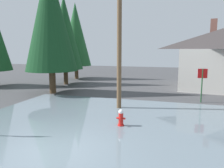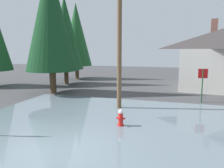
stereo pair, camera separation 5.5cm
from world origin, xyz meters
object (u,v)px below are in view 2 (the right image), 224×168
(pine_tree_tall_left, at_px, (65,33))
(pine_tree_mid_left, at_px, (76,35))
(pine_tree_far_center, at_px, (50,17))
(utility_pole, at_px, (119,38))
(fire_hydrant, at_px, (121,118))
(stop_sign_far, at_px, (203,79))

(pine_tree_tall_left, bearing_deg, pine_tree_mid_left, 101.14)
(pine_tree_far_center, bearing_deg, utility_pole, -25.75)
(utility_pole, xyz_separation_m, pine_tree_tall_left, (-7.78, 7.78, 0.98))
(utility_pole, distance_m, pine_tree_far_center, 7.50)
(fire_hydrant, bearing_deg, pine_tree_mid_left, 122.03)
(pine_tree_tall_left, distance_m, pine_tree_far_center, 4.88)
(pine_tree_far_center, bearing_deg, pine_tree_tall_left, 105.06)
(pine_tree_far_center, bearing_deg, pine_tree_mid_left, 103.18)
(utility_pole, xyz_separation_m, stop_sign_far, (5.01, 3.14, -2.60))
(utility_pole, height_order, pine_tree_mid_left, pine_tree_mid_left)
(fire_hydrant, distance_m, pine_tree_far_center, 11.35)
(fire_hydrant, height_order, utility_pole, utility_pole)
(stop_sign_far, bearing_deg, pine_tree_far_center, 179.95)
(pine_tree_mid_left, xyz_separation_m, pine_tree_far_center, (2.10, -8.98, 0.80))
(pine_tree_mid_left, bearing_deg, stop_sign_far, -33.37)
(stop_sign_far, distance_m, pine_tree_mid_left, 16.76)
(stop_sign_far, bearing_deg, pine_tree_mid_left, 146.63)
(stop_sign_far, xyz_separation_m, pine_tree_mid_left, (-13.65, 8.99, 3.70))
(fire_hydrant, bearing_deg, pine_tree_tall_left, 128.51)
(fire_hydrant, bearing_deg, utility_pole, 106.36)
(utility_pole, xyz_separation_m, pine_tree_far_center, (-6.54, 3.15, 1.90))
(fire_hydrant, height_order, pine_tree_far_center, pine_tree_far_center)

